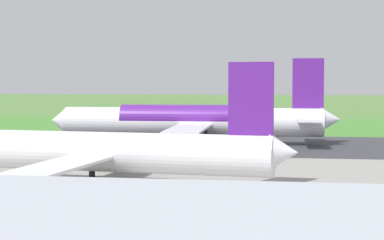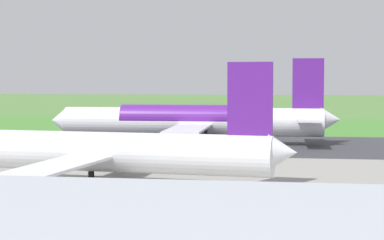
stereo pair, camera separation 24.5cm
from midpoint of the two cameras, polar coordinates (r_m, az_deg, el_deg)
name	(u,v)px [view 2 (the right image)]	position (r m, az deg, el deg)	size (l,w,h in m)	color
ground_plane	(187,144)	(123.45, -0.40, -2.08)	(800.00, 800.00, 0.00)	#547F3D
runway_asphalt	(187,144)	(123.45, -0.40, -2.07)	(600.00, 39.33, 0.06)	#38383D
apron_concrete	(109,190)	(73.02, -7.01, -5.96)	(440.00, 110.00, 0.05)	gray
grass_verge_foreground	(216,127)	(168.35, 2.08, -0.59)	(600.00, 80.00, 0.04)	#478534
airliner_main	(194,121)	(122.90, 0.23, -0.07)	(54.03, 44.11, 15.88)	white
airliner_parked_mid	(93,151)	(77.59, -8.38, -2.61)	(47.57, 39.00, 13.88)	white
no_stopping_sign	(272,122)	(163.29, 6.88, -0.14)	(0.60, 0.10, 2.94)	slate
traffic_cone_orange	(246,126)	(167.13, 4.66, -0.54)	(0.40, 0.40, 0.55)	orange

